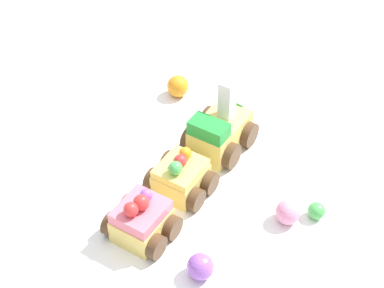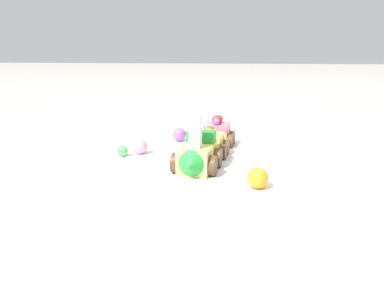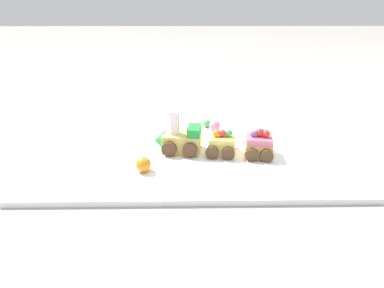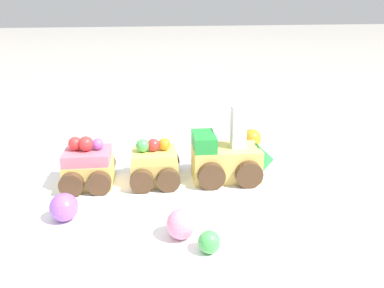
{
  "view_description": "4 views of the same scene",
  "coord_description": "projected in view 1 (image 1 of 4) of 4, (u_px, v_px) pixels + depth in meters",
  "views": [
    {
      "loc": [
        -0.51,
        -0.23,
        0.59
      ],
      "look_at": [
        0.04,
        0.01,
        0.03
      ],
      "focal_mm": 60.0,
      "sensor_mm": 36.0,
      "label": 1
    },
    {
      "loc": [
        0.67,
        0.04,
        0.21
      ],
      "look_at": [
        -0.01,
        -0.03,
        0.04
      ],
      "focal_mm": 35.0,
      "sensor_mm": 36.0,
      "label": 2
    },
    {
      "loc": [
        0.05,
        0.62,
        0.32
      ],
      "look_at": [
        0.04,
        0.0,
        0.04
      ],
      "focal_mm": 28.0,
      "sensor_mm": 36.0,
      "label": 3
    },
    {
      "loc": [
        -0.09,
        -0.44,
        0.22
      ],
      "look_at": [
        0.02,
        -0.01,
        0.06
      ],
      "focal_mm": 35.0,
      "sensor_mm": 36.0,
      "label": 4
    }
  ],
  "objects": [
    {
      "name": "ground_plane",
      "position": [
        189.0,
        183.0,
        0.81
      ],
      "size": [
        10.0,
        10.0,
        0.0
      ],
      "primitive_type": "plane",
      "color": "gray"
    },
    {
      "name": "display_board",
      "position": [
        189.0,
        180.0,
        0.81
      ],
      "size": [
        0.76,
        0.37,
        0.01
      ],
      "primitive_type": "cube",
      "color": "white",
      "rests_on": "ground_plane"
    },
    {
      "name": "cake_train_locomotive",
      "position": [
        223.0,
        129.0,
        0.83
      ],
      "size": [
        0.11,
        0.08,
        0.1
      ],
      "rotation": [
        0.0,
        0.0,
        -0.14
      ],
      "color": "#EACC66",
      "rests_on": "display_board"
    },
    {
      "name": "cake_car_lemon",
      "position": [
        181.0,
        177.0,
        0.77
      ],
      "size": [
        0.07,
        0.08,
        0.06
      ],
      "rotation": [
        0.0,
        0.0,
        -0.14
      ],
      "color": "#EACC66",
      "rests_on": "display_board"
    },
    {
      "name": "cake_car_strawberry",
      "position": [
        141.0,
        221.0,
        0.72
      ],
      "size": [
        0.07,
        0.08,
        0.06
      ],
      "rotation": [
        0.0,
        0.0,
        -0.14
      ],
      "color": "#EACC66",
      "rests_on": "display_board"
    },
    {
      "name": "gumball_orange",
      "position": [
        178.0,
        86.0,
        0.91
      ],
      "size": [
        0.03,
        0.03,
        0.03
      ],
      "primitive_type": "sphere",
      "color": "orange",
      "rests_on": "display_board"
    },
    {
      "name": "gumball_pink",
      "position": [
        288.0,
        212.0,
        0.74
      ],
      "size": [
        0.03,
        0.03,
        0.03
      ],
      "primitive_type": "sphere",
      "color": "pink",
      "rests_on": "display_board"
    },
    {
      "name": "gumball_purple",
      "position": [
        201.0,
        267.0,
        0.68
      ],
      "size": [
        0.03,
        0.03,
        0.03
      ],
      "primitive_type": "sphere",
      "color": "#9956C6",
      "rests_on": "display_board"
    },
    {
      "name": "gumball_green",
      "position": [
        316.0,
        212.0,
        0.75
      ],
      "size": [
        0.02,
        0.02,
        0.02
      ],
      "primitive_type": "sphere",
      "color": "#4CBC56",
      "rests_on": "display_board"
    }
  ]
}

